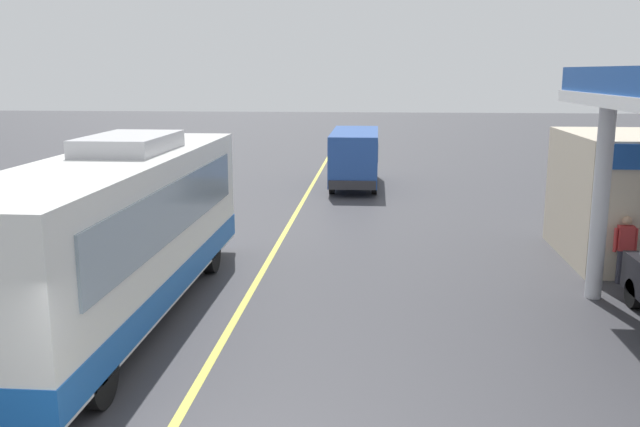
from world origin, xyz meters
TOP-DOWN VIEW (x-y plane):
  - ground at (0.00, 20.00)m, footprint 120.00×120.00m
  - lane_divider_stripe at (0.00, 15.00)m, footprint 0.16×50.00m
  - coach_bus_main at (-2.39, 6.84)m, footprint 2.60×11.04m
  - minibus_opposing_lane at (1.91, 23.80)m, footprint 2.04×6.13m
  - pedestrian_near_pump at (8.80, 10.03)m, footprint 0.55×0.22m

SIDE VIEW (x-z plane):
  - ground at x=0.00m, z-range 0.00..0.00m
  - lane_divider_stripe at x=0.00m, z-range 0.00..0.01m
  - pedestrian_near_pump at x=8.80m, z-range 0.10..1.76m
  - minibus_opposing_lane at x=1.91m, z-range 0.25..2.69m
  - coach_bus_main at x=-2.39m, z-range -0.12..3.56m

